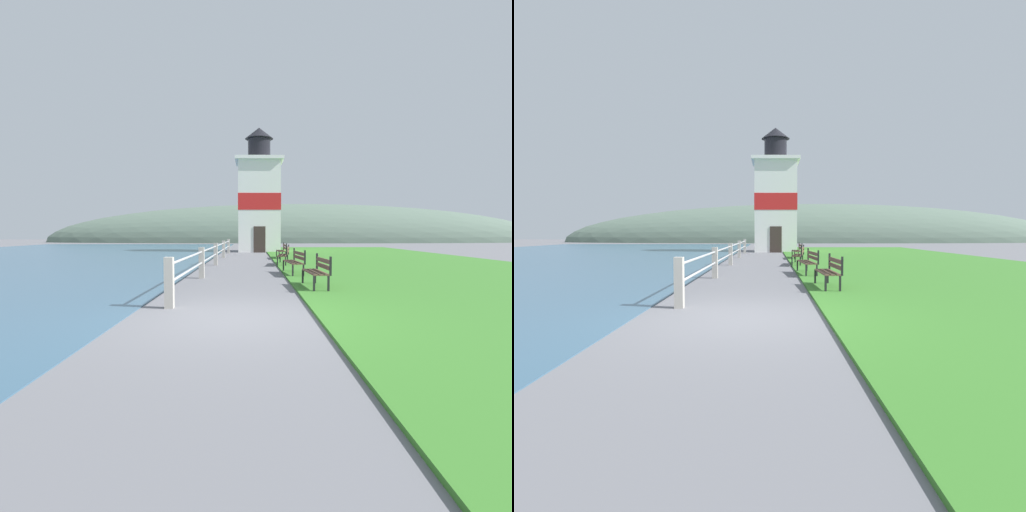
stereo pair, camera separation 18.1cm
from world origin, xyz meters
TOP-DOWN VIEW (x-y plane):
  - ground_plane at (0.00, 0.00)m, footprint 160.00×160.00m
  - grass_verge at (7.48, 13.08)m, footprint 12.00×39.23m
  - seawall_railing at (-1.38, 11.62)m, footprint 0.18×21.41m
  - park_bench_near at (2.13, 3.72)m, footprint 0.56×1.66m
  - park_bench_midway at (1.90, 7.38)m, footprint 0.64×1.99m
  - park_bench_far at (1.88, 11.67)m, footprint 0.74×2.04m
  - park_bench_by_lighthouse at (2.12, 16.11)m, footprint 0.50×1.92m
  - lighthouse at (0.93, 25.00)m, footprint 3.74×3.74m
  - distant_hillside at (8.00, 56.16)m, footprint 80.00×16.00m

SIDE VIEW (x-z plane):
  - ground_plane at x=0.00m, z-range 0.00..0.00m
  - distant_hillside at x=8.00m, z-range -6.00..6.00m
  - grass_verge at x=7.48m, z-range 0.00..0.06m
  - park_bench_near at x=2.13m, z-range 0.07..1.01m
  - park_bench_by_lighthouse at x=2.12m, z-range 0.07..1.01m
  - park_bench_midway at x=1.90m, z-range 0.07..1.01m
  - park_bench_far at x=1.88m, z-range 0.07..1.01m
  - seawall_railing at x=-1.38m, z-range 0.09..1.14m
  - lighthouse at x=0.93m, z-range -0.71..9.11m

